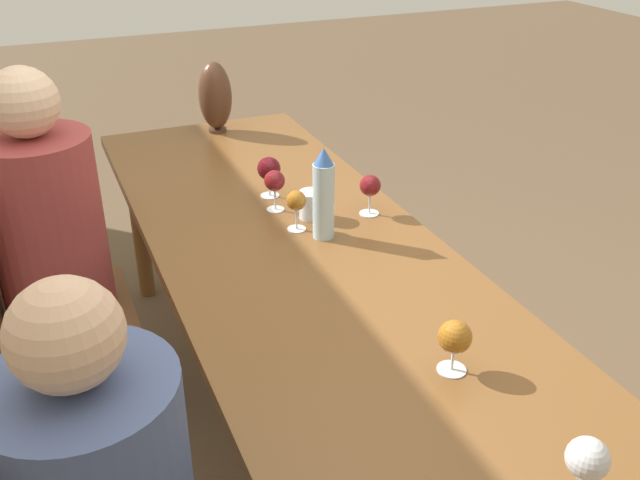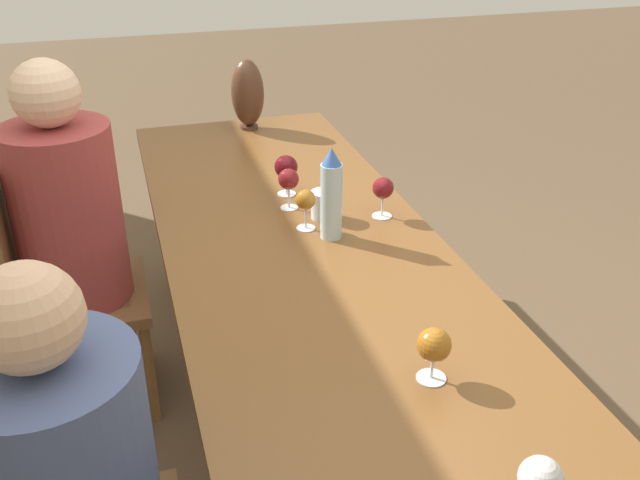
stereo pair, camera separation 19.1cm
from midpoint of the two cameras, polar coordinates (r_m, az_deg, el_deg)
name	(u,v)px [view 2 (the right image)]	position (r m, az deg, el deg)	size (l,w,h in m)	color
ground_plane	(311,442)	(2.56, 1.46, -15.97)	(14.00, 14.00, 0.00)	brown
dining_table	(309,274)	(2.15, 1.67, -2.77)	(2.59, 0.84, 0.75)	brown
water_bottle	(331,195)	(2.15, 3.46, 3.55)	(0.07, 0.07, 0.29)	#ADCCD6
water_tumbler	(323,205)	(2.31, 2.63, 2.79)	(0.08, 0.08, 0.09)	silver
vase	(248,93)	(3.11, -4.04, 11.59)	(0.14, 0.14, 0.30)	#4C2D1E
wine_glass_0	(383,189)	(2.31, 7.43, 4.01)	(0.07, 0.07, 0.14)	silver
wine_glass_1	(541,480)	(1.34, 21.38, -17.61)	(0.08, 0.08, 0.15)	silver
wine_glass_2	(306,201)	(2.21, 1.31, 3.09)	(0.06, 0.06, 0.13)	silver
wine_glass_3	(286,168)	(2.46, -0.51, 5.77)	(0.08, 0.08, 0.14)	silver
wine_glass_4	(434,346)	(1.61, 12.53, -8.38)	(0.08, 0.08, 0.13)	silver
wine_glass_5	(289,180)	(2.35, -0.21, 4.76)	(0.07, 0.07, 0.14)	silver
chair_far	(56,284)	(2.56, -18.36, -3.44)	(0.44, 0.44, 0.96)	brown
person_far	(76,236)	(2.47, -16.90, 0.24)	(0.35, 0.35, 1.27)	#2D2D38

